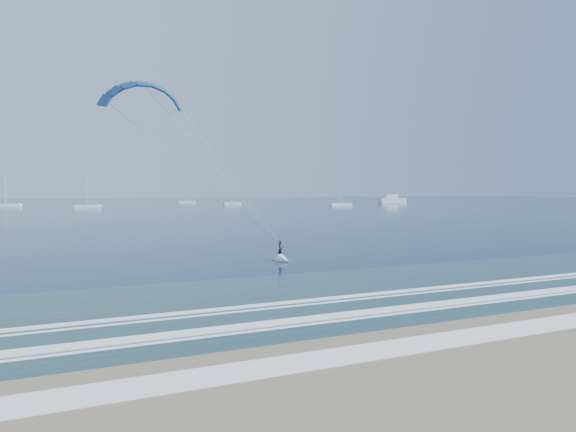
# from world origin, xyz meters

# --- Properties ---
(ground) EXTENTS (900.00, 900.00, 0.00)m
(ground) POSITION_xyz_m (0.00, 0.00, 0.00)
(ground) COLOR #082A48
(ground) RESTS_ON ground
(kitesurfer_rig) EXTENTS (18.69, 9.37, 15.57)m
(kitesurfer_rig) POSITION_xyz_m (-2.16, 23.38, 7.95)
(kitesurfer_rig) COLOR #BD8716
(kitesurfer_rig) RESTS_ON ground
(motor_yacht) EXTENTS (16.10, 4.29, 6.51)m
(motor_yacht) POSITION_xyz_m (149.97, 210.40, 1.75)
(motor_yacht) COLOR white
(motor_yacht) RESTS_ON ground
(sailboat_2) EXTENTS (10.86, 2.40, 14.35)m
(sailboat_2) POSITION_xyz_m (-33.36, 218.77, 0.70)
(sailboat_2) COLOR white
(sailboat_2) RESTS_ON ground
(sailboat_3) EXTENTS (9.11, 2.40, 12.59)m
(sailboat_3) POSITION_xyz_m (-4.10, 190.75, 0.69)
(sailboat_3) COLOR white
(sailboat_3) RESTS_ON ground
(sailboat_4) EXTENTS (8.97, 2.40, 12.16)m
(sailboat_4) POSITION_xyz_m (48.46, 252.37, 0.68)
(sailboat_4) COLOR white
(sailboat_4) RESTS_ON ground
(sailboat_5) EXTENTS (7.74, 2.40, 10.71)m
(sailboat_5) POSITION_xyz_m (58.35, 205.60, 0.68)
(sailboat_5) COLOR white
(sailboat_5) RESTS_ON ground
(sailboat_6) EXTENTS (10.20, 2.40, 13.62)m
(sailboat_6) POSITION_xyz_m (96.56, 172.80, 0.69)
(sailboat_6) COLOR white
(sailboat_6) RESTS_ON ground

